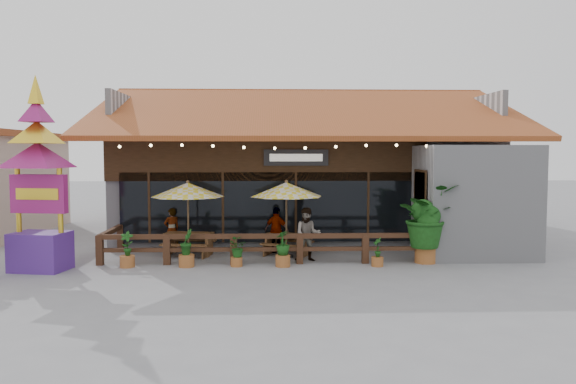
{
  "coord_description": "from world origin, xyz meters",
  "views": [
    {
      "loc": [
        -1.47,
        -17.31,
        3.36
      ],
      "look_at": [
        -0.78,
        1.5,
        2.05
      ],
      "focal_mm": 35.0,
      "sensor_mm": 36.0,
      "label": 1
    }
  ],
  "objects_px": {
    "picnic_table_right": "(287,241)",
    "umbrella_left": "(188,190)",
    "thai_sign_tower": "(38,160)",
    "umbrella_right": "(286,190)",
    "picnic_table_left": "(189,240)",
    "tropical_plant": "(426,218)"
  },
  "relations": [
    {
      "from": "picnic_table_left",
      "to": "thai_sign_tower",
      "type": "xyz_separation_m",
      "value": [
        -3.9,
        -2.2,
        2.65
      ]
    },
    {
      "from": "thai_sign_tower",
      "to": "tropical_plant",
      "type": "height_order",
      "value": "thai_sign_tower"
    },
    {
      "from": "thai_sign_tower",
      "to": "tropical_plant",
      "type": "relative_size",
      "value": 2.47
    },
    {
      "from": "picnic_table_left",
      "to": "picnic_table_right",
      "type": "bearing_deg",
      "value": -0.37
    },
    {
      "from": "umbrella_left",
      "to": "picnic_table_left",
      "type": "relative_size",
      "value": 1.53
    },
    {
      "from": "umbrella_right",
      "to": "picnic_table_right",
      "type": "relative_size",
      "value": 1.5
    },
    {
      "from": "umbrella_right",
      "to": "thai_sign_tower",
      "type": "height_order",
      "value": "thai_sign_tower"
    },
    {
      "from": "picnic_table_left",
      "to": "picnic_table_right",
      "type": "xyz_separation_m",
      "value": [
        3.23,
        -0.02,
        -0.03
      ]
    },
    {
      "from": "umbrella_right",
      "to": "thai_sign_tower",
      "type": "relative_size",
      "value": 0.46
    },
    {
      "from": "picnic_table_right",
      "to": "umbrella_left",
      "type": "bearing_deg",
      "value": -174.45
    },
    {
      "from": "thai_sign_tower",
      "to": "picnic_table_right",
      "type": "bearing_deg",
      "value": 16.95
    },
    {
      "from": "umbrella_left",
      "to": "picnic_table_right",
      "type": "height_order",
      "value": "umbrella_left"
    },
    {
      "from": "umbrella_right",
      "to": "thai_sign_tower",
      "type": "distance_m",
      "value": 7.38
    },
    {
      "from": "umbrella_left",
      "to": "thai_sign_tower",
      "type": "height_order",
      "value": "thai_sign_tower"
    },
    {
      "from": "picnic_table_left",
      "to": "thai_sign_tower",
      "type": "relative_size",
      "value": 0.29
    },
    {
      "from": "thai_sign_tower",
      "to": "picnic_table_left",
      "type": "bearing_deg",
      "value": 29.37
    },
    {
      "from": "picnic_table_right",
      "to": "tropical_plant",
      "type": "relative_size",
      "value": 0.76
    },
    {
      "from": "umbrella_left",
      "to": "picnic_table_right",
      "type": "bearing_deg",
      "value": 5.55
    },
    {
      "from": "picnic_table_left",
      "to": "picnic_table_right",
      "type": "height_order",
      "value": "picnic_table_left"
    },
    {
      "from": "umbrella_right",
      "to": "tropical_plant",
      "type": "distance_m",
      "value": 4.44
    },
    {
      "from": "umbrella_left",
      "to": "thai_sign_tower",
      "type": "relative_size",
      "value": 0.44
    },
    {
      "from": "tropical_plant",
      "to": "picnic_table_right",
      "type": "bearing_deg",
      "value": 160.58
    }
  ]
}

